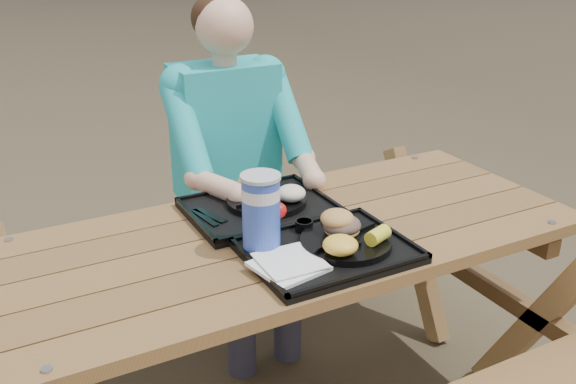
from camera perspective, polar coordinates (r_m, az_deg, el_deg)
name	(u,v)px	position (r m, az deg, el deg)	size (l,w,h in m)	color
picnic_table	(288,335)	(2.13, 0.00, -12.61)	(1.80, 1.49, 0.75)	#999999
tray_near	(328,252)	(1.80, 3.59, -5.34)	(0.45, 0.35, 0.02)	black
tray_far	(260,209)	(2.06, -2.54, -1.53)	(0.45, 0.35, 0.02)	black
plate_near	(346,242)	(1.82, 5.17, -4.45)	(0.26, 0.26, 0.02)	black
plate_far	(266,201)	(2.08, -1.93, -0.76)	(0.26, 0.26, 0.02)	black
napkin_stack	(288,265)	(1.70, 0.04, -6.49)	(0.17, 0.17, 0.02)	white
soda_cup	(261,214)	(1.75, -2.40, -1.99)	(0.10, 0.10, 0.21)	#1839B4
condiment_bbq	(304,226)	(1.89, 1.44, -3.01)	(0.05, 0.05, 0.03)	black
condiment_mustard	(328,223)	(1.91, 3.61, -2.81)	(0.05, 0.05, 0.03)	orange
sandwich	(342,215)	(1.83, 4.86, -2.07)	(0.10, 0.10, 0.11)	#D7954B
mac_cheese	(340,245)	(1.73, 4.68, -4.72)	(0.10, 0.10, 0.05)	yellow
corn_cob	(378,235)	(1.80, 7.99, -3.84)	(0.07, 0.07, 0.04)	#FFF535
cutlery_far	(209,215)	(2.00, -7.00, -2.06)	(0.02, 0.14, 0.01)	black
burger	(255,178)	(2.09, -2.96, 1.25)	(0.12, 0.12, 0.10)	gold
baked_beans	(259,203)	(1.98, -2.56, -0.97)	(0.09, 0.09, 0.04)	#451D0D
potato_salad	(291,193)	(2.04, 0.30, -0.10)	(0.09, 0.09, 0.05)	white
diner	(230,188)	(2.55, -5.21, 0.36)	(0.48, 0.84, 1.28)	teal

